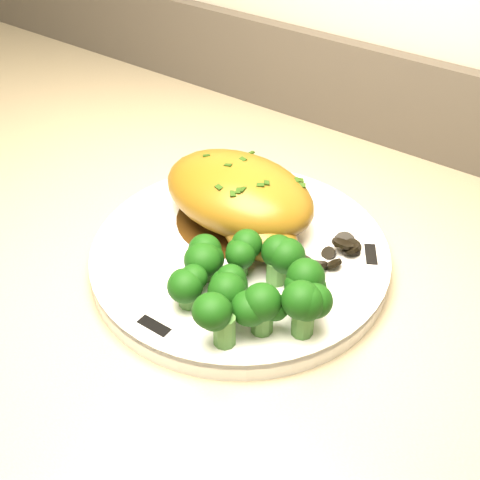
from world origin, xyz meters
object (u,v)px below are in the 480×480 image
Objects in this scene: plate at (240,255)px; broccoli_florets at (246,285)px; counter at (185,470)px; chicken_breast at (241,198)px.

plate is 0.09m from broccoli_florets.
counter is at bearing 161.81° from broccoli_florets.
chicken_breast is 0.12m from broccoli_florets.
broccoli_florets is at bearing -50.40° from plate.
chicken_breast is at bearing 124.07° from plate.
plate is 0.06m from chicken_breast.
counter reaches higher than plate.
plate is at bearing -52.95° from chicken_breast.
counter is 12.69× the size of chicken_breast.
counter reaches higher than broccoli_florets.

